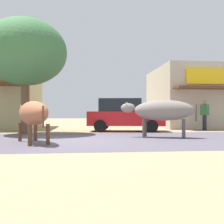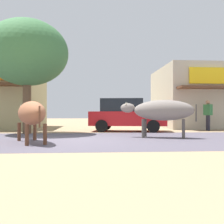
{
  "view_description": "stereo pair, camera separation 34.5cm",
  "coord_description": "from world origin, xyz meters",
  "px_view_note": "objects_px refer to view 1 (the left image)",
  "views": [
    {
      "loc": [
        0.47,
        -9.17,
        0.9
      ],
      "look_at": [
        1.61,
        1.29,
        0.96
      ],
      "focal_mm": 42.53,
      "sensor_mm": 36.0,
      "label": 1
    },
    {
      "loc": [
        0.81,
        -9.2,
        0.9
      ],
      "look_at": [
        1.61,
        1.29,
        0.96
      ],
      "focal_mm": 42.53,
      "sensor_mm": 36.0,
      "label": 2
    }
  ],
  "objects_px": {
    "roadside_tree": "(25,53)",
    "cow_far_dark": "(162,111)",
    "pedestrian_by_shop": "(205,113)",
    "cow_near_brown": "(33,113)",
    "parked_hatchback_car": "(124,115)"
  },
  "relations": [
    {
      "from": "roadside_tree",
      "to": "cow_far_dark",
      "type": "distance_m",
      "value": 6.56
    },
    {
      "from": "cow_far_dark",
      "to": "pedestrian_by_shop",
      "type": "height_order",
      "value": "pedestrian_by_shop"
    },
    {
      "from": "roadside_tree",
      "to": "cow_far_dark",
      "type": "xyz_separation_m",
      "value": [
        5.5,
        -2.46,
        -2.6
      ]
    },
    {
      "from": "roadside_tree",
      "to": "cow_far_dark",
      "type": "bearing_deg",
      "value": -24.11
    },
    {
      "from": "cow_near_brown",
      "to": "pedestrian_by_shop",
      "type": "xyz_separation_m",
      "value": [
        8.03,
        5.25,
        0.04
      ]
    },
    {
      "from": "pedestrian_by_shop",
      "to": "roadside_tree",
      "type": "bearing_deg",
      "value": -170.63
    },
    {
      "from": "cow_far_dark",
      "to": "cow_near_brown",
      "type": "bearing_deg",
      "value": -163.88
    },
    {
      "from": "cow_far_dark",
      "to": "pedestrian_by_shop",
      "type": "relative_size",
      "value": 1.71
    },
    {
      "from": "parked_hatchback_car",
      "to": "pedestrian_by_shop",
      "type": "bearing_deg",
      "value": 3.78
    },
    {
      "from": "parked_hatchback_car",
      "to": "pedestrian_by_shop",
      "type": "height_order",
      "value": "parked_hatchback_car"
    },
    {
      "from": "roadside_tree",
      "to": "cow_far_dark",
      "type": "relative_size",
      "value": 1.85
    },
    {
      "from": "parked_hatchback_car",
      "to": "cow_far_dark",
      "type": "relative_size",
      "value": 1.45
    },
    {
      "from": "roadside_tree",
      "to": "cow_near_brown",
      "type": "xyz_separation_m",
      "value": [
        1.02,
        -3.76,
        -2.7
      ]
    },
    {
      "from": "cow_far_dark",
      "to": "pedestrian_by_shop",
      "type": "distance_m",
      "value": 5.31
    },
    {
      "from": "parked_hatchback_car",
      "to": "pedestrian_by_shop",
      "type": "relative_size",
      "value": 2.49
    }
  ]
}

